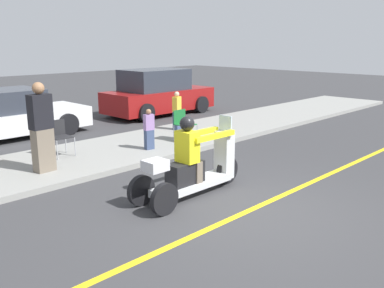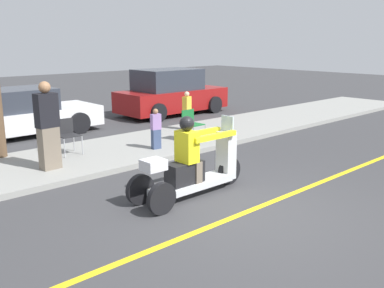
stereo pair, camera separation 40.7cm
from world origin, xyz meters
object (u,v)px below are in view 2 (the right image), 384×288
(folding_chair_curbside, at_px, (191,122))
(folding_chair_set_back, at_px, (67,133))
(spectator_far_back, at_px, (187,111))
(parked_car_lot_far, at_px, (11,114))
(spectator_by_tree, at_px, (156,130))
(parked_car_lot_left, at_px, (171,93))
(spectator_mid_group, at_px, (48,127))
(motorcycle_trike, at_px, (192,168))

(folding_chair_curbside, relative_size, folding_chair_set_back, 1.00)
(spectator_far_back, distance_m, parked_car_lot_far, 5.08)
(spectator_by_tree, distance_m, parked_car_lot_left, 5.80)
(spectator_mid_group, relative_size, folding_chair_set_back, 2.22)
(spectator_mid_group, relative_size, parked_car_lot_far, 0.37)
(spectator_far_back, xyz_separation_m, parked_car_lot_left, (1.84, 2.98, 0.12))
(folding_chair_curbside, height_order, parked_car_lot_far, parked_car_lot_far)
(motorcycle_trike, relative_size, spectator_far_back, 2.13)
(spectator_by_tree, relative_size, parked_car_lot_far, 0.20)
(parked_car_lot_left, bearing_deg, parked_car_lot_far, 179.34)
(motorcycle_trike, relative_size, parked_car_lot_left, 0.58)
(spectator_mid_group, height_order, spectator_by_tree, spectator_mid_group)
(spectator_by_tree, bearing_deg, parked_car_lot_left, 46.81)
(spectator_mid_group, relative_size, spectator_far_back, 1.59)
(spectator_mid_group, bearing_deg, spectator_by_tree, -2.97)
(spectator_far_back, xyz_separation_m, folding_chair_curbside, (-0.89, -1.16, -0.05))
(parked_car_lot_left, bearing_deg, folding_chair_curbside, -123.39)
(spectator_mid_group, xyz_separation_m, spectator_far_back, (4.80, 1.11, -0.33))
(folding_chair_curbside, distance_m, folding_chair_set_back, 3.21)
(motorcycle_trike, distance_m, folding_chair_set_back, 3.89)
(spectator_by_tree, distance_m, folding_chair_curbside, 1.24)
(folding_chair_curbside, bearing_deg, folding_chair_set_back, 162.51)
(spectator_mid_group, xyz_separation_m, parked_car_lot_left, (6.64, 4.09, -0.21))
(spectator_by_tree, height_order, folding_chair_set_back, spectator_by_tree)
(parked_car_lot_far, xyz_separation_m, parked_car_lot_left, (5.91, -0.07, 0.13))
(spectator_far_back, relative_size, parked_car_lot_far, 0.23)
(parked_car_lot_left, bearing_deg, motorcycle_trike, -127.07)
(spectator_mid_group, height_order, spectator_far_back, spectator_mid_group)
(folding_chair_curbside, distance_m, parked_car_lot_far, 5.28)
(spectator_by_tree, bearing_deg, parked_car_lot_far, 114.37)
(motorcycle_trike, relative_size, spectator_mid_group, 1.34)
(spectator_far_back, height_order, folding_chair_set_back, spectator_far_back)
(spectator_mid_group, distance_m, spectator_far_back, 4.93)
(parked_car_lot_far, relative_size, parked_car_lot_left, 1.16)
(motorcycle_trike, height_order, folding_chair_curbside, motorcycle_trike)
(folding_chair_set_back, distance_m, parked_car_lot_far, 3.25)
(spectator_far_back, bearing_deg, spectator_by_tree, -149.63)
(spectator_far_back, height_order, parked_car_lot_far, parked_car_lot_far)
(motorcycle_trike, relative_size, folding_chair_curbside, 2.97)
(spectator_by_tree, xyz_separation_m, folding_chair_curbside, (1.24, 0.08, 0.02))
(folding_chair_curbside, relative_size, parked_car_lot_left, 0.19)
(folding_chair_set_back, xyz_separation_m, parked_car_lot_left, (5.80, 3.18, 0.16))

